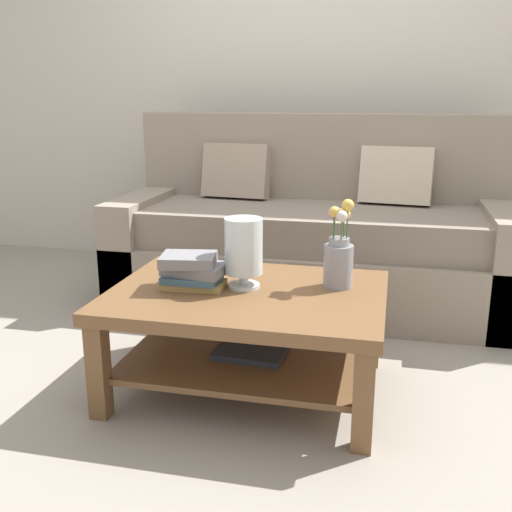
# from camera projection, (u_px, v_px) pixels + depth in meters

# --- Properties ---
(ground_plane) EXTENTS (10.00, 10.00, 0.00)m
(ground_plane) POSITION_uv_depth(u_px,v_px,m) (259.00, 356.00, 2.76)
(ground_plane) COLOR gray
(back_wall) EXTENTS (6.40, 0.12, 2.70)m
(back_wall) POSITION_uv_depth(u_px,v_px,m) (314.00, 66.00, 3.95)
(back_wall) COLOR beige
(back_wall) RESTS_ON ground
(couch) EXTENTS (2.21, 0.90, 1.06)m
(couch) POSITION_uv_depth(u_px,v_px,m) (314.00, 238.00, 3.45)
(couch) COLOR gray
(couch) RESTS_ON ground
(coffee_table) EXTENTS (1.07, 0.79, 0.42)m
(coffee_table) POSITION_uv_depth(u_px,v_px,m) (248.00, 317.00, 2.38)
(coffee_table) COLOR brown
(coffee_table) RESTS_ON ground
(book_stack_main) EXTENTS (0.27, 0.22, 0.14)m
(book_stack_main) POSITION_uv_depth(u_px,v_px,m) (192.00, 271.00, 2.37)
(book_stack_main) COLOR tan
(book_stack_main) RESTS_ON coffee_table
(glass_hurricane_vase) EXTENTS (0.15, 0.15, 0.28)m
(glass_hurricane_vase) POSITION_uv_depth(u_px,v_px,m) (244.00, 249.00, 2.34)
(glass_hurricane_vase) COLOR silver
(glass_hurricane_vase) RESTS_ON coffee_table
(flower_pitcher) EXTENTS (0.12, 0.12, 0.36)m
(flower_pitcher) POSITION_uv_depth(u_px,v_px,m) (339.00, 255.00, 2.36)
(flower_pitcher) COLOR gray
(flower_pitcher) RESTS_ON coffee_table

